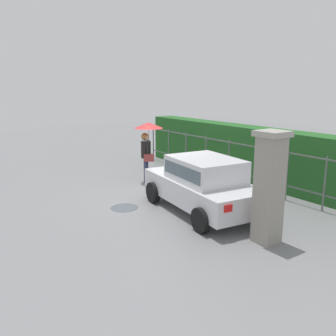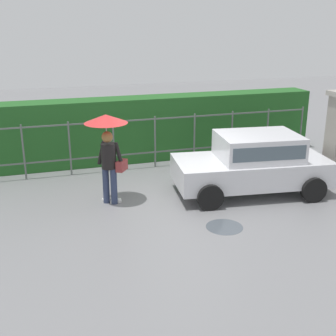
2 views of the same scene
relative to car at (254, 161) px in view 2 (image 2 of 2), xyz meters
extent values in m
plane|color=slate|center=(-1.86, -0.10, -0.80)|extent=(40.00, 40.00, 0.00)
cube|color=silver|center=(-0.06, 0.01, -0.22)|extent=(3.87, 2.06, 0.60)
cube|color=silver|center=(0.09, -0.01, 0.38)|extent=(2.06, 1.65, 0.60)
cube|color=#4C5B66|center=(0.09, -0.01, 0.40)|extent=(1.91, 1.66, 0.33)
cylinder|color=black|center=(-1.40, -0.68, -0.50)|extent=(0.62, 0.25, 0.60)
cylinder|color=black|center=(-1.20, 0.99, -0.50)|extent=(0.62, 0.25, 0.60)
cylinder|color=black|center=(1.08, -0.97, -0.50)|extent=(0.62, 0.25, 0.60)
cylinder|color=black|center=(1.28, 0.69, -0.50)|extent=(0.62, 0.25, 0.60)
cube|color=red|center=(1.72, -0.76, -0.07)|extent=(0.08, 0.21, 0.16)
cube|color=red|center=(1.85, 0.33, -0.07)|extent=(0.08, 0.21, 0.16)
cylinder|color=#2D3856|center=(-3.55, 0.42, -0.37)|extent=(0.15, 0.15, 0.86)
cylinder|color=#2D3856|center=(-3.39, 0.31, -0.37)|extent=(0.15, 0.15, 0.86)
cube|color=white|center=(-3.52, 0.47, -0.76)|extent=(0.26, 0.10, 0.08)
cube|color=white|center=(-3.35, 0.35, -0.76)|extent=(0.26, 0.10, 0.08)
cylinder|color=black|center=(-3.47, 0.36, 0.35)|extent=(0.34, 0.34, 0.58)
sphere|color=#DBAD89|center=(-3.47, 0.36, 0.78)|extent=(0.22, 0.22, 0.22)
sphere|color=olive|center=(-3.49, 0.34, 0.80)|extent=(0.25, 0.25, 0.25)
cylinder|color=black|center=(-3.60, 0.56, 0.37)|extent=(0.24, 0.20, 0.56)
cylinder|color=black|center=(-3.25, 0.30, 0.37)|extent=(0.24, 0.20, 0.56)
cylinder|color=#B2B2B7|center=(-3.48, 0.49, 0.69)|extent=(0.02, 0.02, 0.77)
cone|color=red|center=(-3.48, 0.49, 1.17)|extent=(0.98, 0.98, 0.19)
cube|color=maroon|center=(-3.19, 0.31, 0.11)|extent=(0.33, 0.37, 0.24)
cylinder|color=#59605B|center=(-5.35, 2.64, -0.05)|extent=(0.05, 0.05, 1.50)
cylinder|color=#59605B|center=(-4.15, 2.64, -0.05)|extent=(0.05, 0.05, 1.50)
cylinder|color=#59605B|center=(-2.95, 2.64, -0.05)|extent=(0.05, 0.05, 1.50)
cylinder|color=#59605B|center=(-1.75, 2.64, -0.05)|extent=(0.05, 0.05, 1.50)
cylinder|color=#59605B|center=(-0.55, 2.64, -0.05)|extent=(0.05, 0.05, 1.50)
cylinder|color=#59605B|center=(0.66, 2.64, -0.05)|extent=(0.05, 0.05, 1.50)
cylinder|color=#59605B|center=(1.86, 2.64, -0.05)|extent=(0.05, 0.05, 1.50)
cylinder|color=#59605B|center=(3.06, 2.64, -0.05)|extent=(0.05, 0.05, 1.50)
cube|color=#59605B|center=(-1.75, 2.64, 0.62)|extent=(9.60, 0.03, 0.04)
cube|color=#59605B|center=(-1.75, 2.64, -0.35)|extent=(9.60, 0.03, 0.04)
cube|color=#235B23|center=(-1.75, 3.53, 0.15)|extent=(10.60, 0.90, 1.90)
cylinder|color=#4C545B|center=(-1.45, -1.60, -0.80)|extent=(0.77, 0.77, 0.00)
camera|label=1|loc=(7.05, -6.07, 2.53)|focal=38.75mm
camera|label=2|loc=(-5.02, -9.14, 3.25)|focal=47.23mm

